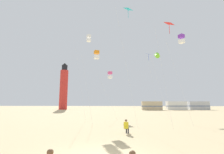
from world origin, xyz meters
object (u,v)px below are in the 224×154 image
object	(u,v)px
kite_diamond_blue	(149,57)
lighthouse_distant	(64,87)
kite_flyer_standing	(126,126)
rv_van_silver	(198,106)
kite_box_orange	(97,55)
rv_van_tan	(152,106)
rv_van_white	(176,106)
kite_box_violet	(181,39)
kite_diamond_cyan	(128,14)
kite_diamond_scarlet	(169,28)
kite_box_white	(89,38)
kite_tube_lime	(157,55)
kite_box_rainbow	(110,75)

from	to	relation	value
kite_diamond_blue	lighthouse_distant	bearing A→B (deg)	134.40
kite_flyer_standing	rv_van_silver	size ratio (longest dim) A/B	0.18
kite_box_orange	rv_van_silver	distance (m)	47.23
rv_van_tan	rv_van_white	distance (m)	8.69
kite_box_orange	kite_box_violet	xyz separation A→B (m)	(11.16, -0.87, 1.68)
kite_diamond_cyan	rv_van_white	world-z (taller)	kite_diamond_cyan
kite_diamond_scarlet	kite_flyer_standing	bearing A→B (deg)	-144.46
kite_box_white	rv_van_tan	bearing A→B (deg)	62.52
kite_box_violet	lighthouse_distant	bearing A→B (deg)	127.61
kite_box_orange	kite_tube_lime	distance (m)	11.03
kite_diamond_blue	rv_van_tan	bearing A→B (deg)	79.01
kite_box_rainbow	lighthouse_distant	xyz separation A→B (m)	(-18.67, 30.42, 0.80)
kite_flyer_standing	kite_box_orange	bearing A→B (deg)	-44.79
kite_diamond_cyan	rv_van_tan	size ratio (longest dim) A/B	2.20
kite_diamond_scarlet	rv_van_silver	distance (m)	46.10
kite_diamond_blue	rv_van_tan	world-z (taller)	kite_diamond_blue
kite_box_violet	kite_diamond_cyan	bearing A→B (deg)	-165.28
kite_diamond_scarlet	kite_diamond_blue	bearing A→B (deg)	89.58
kite_diamond_cyan	rv_van_white	distance (m)	43.14
rv_van_silver	kite_box_rainbow	bearing A→B (deg)	-130.80
kite_box_rainbow	lighthouse_distant	bearing A→B (deg)	121.53
kite_box_violet	rv_van_tan	xyz separation A→B (m)	(2.16, 33.84, -9.23)
kite_flyer_standing	kite_diamond_scarlet	distance (m)	11.80
kite_tube_lime	kite_box_white	bearing A→B (deg)	-170.76
kite_tube_lime	kite_diamond_scarlet	bearing A→B (deg)	-94.63
lighthouse_distant	rv_van_white	xyz separation A→B (m)	(38.98, -1.04, -6.45)
kite_box_rainbow	kite_box_white	xyz separation A→B (m)	(-3.38, -1.78, 5.81)
kite_diamond_cyan	rv_van_tan	distance (m)	38.66
kite_box_white	kite_box_violet	distance (m)	14.02
kite_flyer_standing	lighthouse_distant	xyz separation A→B (m)	(-20.88, 43.41, 7.22)
kite_box_violet	kite_tube_lime	size ratio (longest dim) A/B	1.02
kite_box_rainbow	kite_box_violet	bearing A→B (deg)	-33.34
rv_van_tan	kite_box_orange	bearing A→B (deg)	-112.33
kite_flyer_standing	rv_van_tan	world-z (taller)	rv_van_tan
kite_box_violet	kite_diamond_scarlet	size ratio (longest dim) A/B	0.98
kite_tube_lime	rv_van_tan	xyz separation A→B (m)	(3.90, 27.41, -8.95)
kite_box_white	kite_diamond_blue	bearing A→B (deg)	28.26
kite_flyer_standing	kite_box_rainbow	world-z (taller)	kite_box_rainbow
kite_box_white	rv_van_white	size ratio (longest dim) A/B	2.05
kite_box_white	rv_van_silver	bearing A→B (deg)	45.78
kite_diamond_cyan	kite_diamond_scarlet	size ratio (longest dim) A/B	1.24
kite_box_white	rv_van_white	world-z (taller)	kite_box_white
kite_diamond_cyan	kite_tube_lime	world-z (taller)	kite_diamond_cyan
kite_diamond_cyan	kite_box_violet	world-z (taller)	kite_diamond_cyan
kite_box_rainbow	kite_diamond_cyan	bearing A→B (deg)	-71.57
rv_van_silver	kite_tube_lime	bearing A→B (deg)	-121.67
kite_box_violet	rv_van_silver	xyz separation A→B (m)	(18.40, 36.92, -9.23)
kite_box_orange	rv_van_silver	bearing A→B (deg)	50.65
kite_box_orange	lighthouse_distant	world-z (taller)	lighthouse_distant
kite_box_violet	rv_van_white	bearing A→B (deg)	73.42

